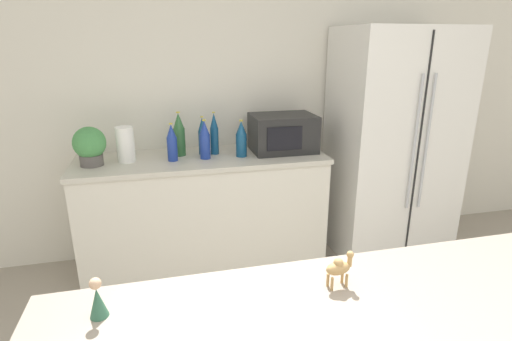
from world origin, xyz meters
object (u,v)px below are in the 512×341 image
(potted_plant, at_px, (90,145))
(back_bottle_3, at_px, (241,139))
(microwave, at_px, (283,133))
(refrigerator, at_px, (392,144))
(back_bottle_0, at_px, (179,135))
(back_bottle_4, at_px, (172,143))
(paper_towel_roll, at_px, (126,144))
(back_bottle_5, at_px, (203,136))
(back_bottle_1, at_px, (214,134))
(camel_figurine, at_px, (339,267))
(wise_man_figurine_blue, at_px, (98,300))
(back_bottle_2, at_px, (205,140))

(potted_plant, bearing_deg, back_bottle_3, -1.12)
(back_bottle_3, bearing_deg, microwave, 13.58)
(refrigerator, height_order, back_bottle_0, refrigerator)
(back_bottle_0, bearing_deg, back_bottle_4, -114.61)
(paper_towel_roll, bearing_deg, refrigerator, -1.32)
(paper_towel_roll, height_order, back_bottle_4, back_bottle_4)
(microwave, bearing_deg, refrigerator, -4.56)
(back_bottle_4, distance_m, back_bottle_5, 0.26)
(refrigerator, distance_m, back_bottle_5, 1.53)
(microwave, relative_size, back_bottle_1, 1.50)
(potted_plant, height_order, back_bottle_5, back_bottle_5)
(back_bottle_4, bearing_deg, back_bottle_3, -0.65)
(potted_plant, distance_m, back_bottle_0, 0.62)
(camel_figurine, bearing_deg, paper_towel_roll, 112.05)
(camel_figurine, height_order, wise_man_figurine_blue, wise_man_figurine_blue)
(potted_plant, relative_size, camel_figurine, 2.31)
(back_bottle_2, bearing_deg, back_bottle_1, 52.15)
(back_bottle_3, distance_m, camel_figurine, 1.80)
(refrigerator, distance_m, back_bottle_0, 1.70)
(refrigerator, relative_size, paper_towel_roll, 7.28)
(paper_towel_roll, bearing_deg, back_bottle_3, -4.06)
(back_bottle_1, distance_m, back_bottle_3, 0.22)
(refrigerator, distance_m, potted_plant, 2.30)
(paper_towel_roll, bearing_deg, back_bottle_2, -5.43)
(microwave, distance_m, back_bottle_3, 0.35)
(potted_plant, distance_m, camel_figurine, 2.07)
(potted_plant, bearing_deg, wise_man_figurine_blue, -81.40)
(back_bottle_1, distance_m, back_bottle_2, 0.14)
(back_bottle_4, bearing_deg, wise_man_figurine_blue, -98.73)
(microwave, bearing_deg, back_bottle_1, 176.59)
(refrigerator, relative_size, back_bottle_3, 6.67)
(microwave, height_order, back_bottle_3, microwave)
(microwave, bearing_deg, back_bottle_3, -166.42)
(microwave, bearing_deg, potted_plant, -177.41)
(back_bottle_5, bearing_deg, back_bottle_1, -11.04)
(back_bottle_0, distance_m, wise_man_figurine_blue, 1.94)
(refrigerator, xyz_separation_m, camel_figurine, (-1.32, -1.81, 0.13))
(back_bottle_2, height_order, back_bottle_4, back_bottle_2)
(refrigerator, xyz_separation_m, wise_man_figurine_blue, (-2.03, -1.78, 0.12))
(potted_plant, relative_size, back_bottle_0, 0.82)
(back_bottle_1, xyz_separation_m, wise_man_figurine_blue, (-0.59, -1.89, -0.02))
(back_bottle_4, height_order, wise_man_figurine_blue, back_bottle_4)
(camel_figurine, bearing_deg, back_bottle_3, 88.03)
(back_bottle_5, bearing_deg, wise_man_figurine_blue, -104.82)
(back_bottle_4, distance_m, wise_man_figurine_blue, 1.80)
(microwave, xyz_separation_m, camel_figurine, (-0.41, -1.88, 0.01))
(microwave, distance_m, back_bottle_0, 0.78)
(potted_plant, distance_m, back_bottle_1, 0.87)
(paper_towel_roll, distance_m, back_bottle_0, 0.39)
(refrigerator, height_order, paper_towel_roll, refrigerator)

